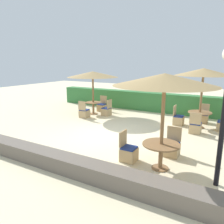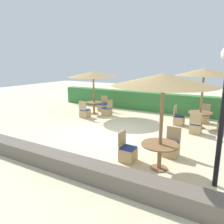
{
  "view_description": "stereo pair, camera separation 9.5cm",
  "coord_description": "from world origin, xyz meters",
  "views": [
    {
      "loc": [
        4.44,
        -7.23,
        2.97
      ],
      "look_at": [
        0.0,
        0.6,
        0.9
      ],
      "focal_mm": 35.0,
      "sensor_mm": 36.0,
      "label": 1
    },
    {
      "loc": [
        4.53,
        -7.18,
        2.97
      ],
      "look_at": [
        0.0,
        0.6,
        0.9
      ],
      "focal_mm": 35.0,
      "sensor_mm": 36.0,
      "label": 2
    }
  ],
  "objects": [
    {
      "name": "parasol_back_left",
      "position": [
        -2.63,
        3.04,
        2.28
      ],
      "size": [
        2.88,
        2.88,
        2.45
      ],
      "color": "olive",
      "rests_on": "ground_plane"
    },
    {
      "name": "parasol_back_right",
      "position": [
        3.15,
        3.19,
        2.53
      ],
      "size": [
        2.49,
        2.49,
        2.71
      ],
      "color": "olive",
      "rests_on": "ground_plane"
    },
    {
      "name": "parasol_front_right",
      "position": [
        2.82,
        -1.58,
        2.51
      ],
      "size": [
        2.73,
        2.73,
        2.68
      ],
      "color": "olive",
      "rests_on": "ground_plane"
    },
    {
      "name": "patio_chair_back_right_east",
      "position": [
        4.14,
        3.16,
        0.26
      ],
      "size": [
        0.46,
        0.46,
        0.93
      ],
      "rotation": [
        0.0,
        0.0,
        1.57
      ],
      "color": "tan",
      "rests_on": "ground_plane"
    },
    {
      "name": "patio_chair_back_left_east",
      "position": [
        -1.77,
        3.1,
        0.26
      ],
      "size": [
        0.46,
        0.46,
        0.93
      ],
      "rotation": [
        0.0,
        0.0,
        1.57
      ],
      "color": "tan",
      "rests_on": "ground_plane"
    },
    {
      "name": "ground_plane",
      "position": [
        0.0,
        0.0,
        0.0
      ],
      "size": [
        40.0,
        40.0,
        0.0
      ],
      "primitive_type": "plane",
      "color": "beige"
    },
    {
      "name": "patio_chair_front_right_west",
      "position": [
        1.81,
        -1.57,
        0.26
      ],
      "size": [
        0.46,
        0.46,
        0.93
      ],
      "rotation": [
        0.0,
        0.0,
        -1.57
      ],
      "color": "tan",
      "rests_on": "ground_plane"
    },
    {
      "name": "patio_chair_back_left_south",
      "position": [
        -2.59,
        2.1,
        0.26
      ],
      "size": [
        0.46,
        0.46,
        0.93
      ],
      "color": "tan",
      "rests_on": "ground_plane"
    },
    {
      "name": "patio_chair_back_right_north",
      "position": [
        3.2,
        4.19,
        0.26
      ],
      "size": [
        0.46,
        0.46,
        0.93
      ],
      "rotation": [
        0.0,
        0.0,
        3.14
      ],
      "color": "tan",
      "rests_on": "ground_plane"
    },
    {
      "name": "patio_chair_back_left_north",
      "position": [
        -2.62,
        3.94,
        0.26
      ],
      "size": [
        0.46,
        0.46,
        0.93
      ],
      "rotation": [
        0.0,
        0.0,
        3.14
      ],
      "color": "tan",
      "rests_on": "ground_plane"
    },
    {
      "name": "round_table_front_right",
      "position": [
        2.82,
        -1.58,
        0.58
      ],
      "size": [
        1.05,
        1.05,
        0.75
      ],
      "color": "olive",
      "rests_on": "ground_plane"
    },
    {
      "name": "patio_chair_back_right_south",
      "position": [
        3.14,
        2.23,
        0.26
      ],
      "size": [
        0.46,
        0.46,
        0.93
      ],
      "color": "tan",
      "rests_on": "ground_plane"
    },
    {
      "name": "round_table_back_left",
      "position": [
        -2.63,
        3.04,
        0.52
      ],
      "size": [
        0.9,
        0.9,
        0.7
      ],
      "color": "olive",
      "rests_on": "ground_plane"
    },
    {
      "name": "patio_chair_back_right_west",
      "position": [
        2.2,
        3.2,
        0.26
      ],
      "size": [
        0.46,
        0.46,
        0.93
      ],
      "rotation": [
        0.0,
        0.0,
        -1.57
      ],
      "color": "tan",
      "rests_on": "ground_plane"
    },
    {
      "name": "patio_chair_front_right_north",
      "position": [
        2.87,
        -0.54,
        0.26
      ],
      "size": [
        0.46,
        0.46,
        0.93
      ],
      "rotation": [
        0.0,
        0.0,
        3.14
      ],
      "color": "tan",
      "rests_on": "ground_plane"
    },
    {
      "name": "stone_border",
      "position": [
        0.0,
        -3.02,
        0.22
      ],
      "size": [
        10.0,
        0.56,
        0.44
      ],
      "primitive_type": "cube",
      "color": "#6B6056",
      "rests_on": "ground_plane"
    },
    {
      "name": "round_table_back_right",
      "position": [
        3.15,
        3.19,
        0.58
      ],
      "size": [
        1.05,
        1.05,
        0.74
      ],
      "color": "olive",
      "rests_on": "ground_plane"
    },
    {
      "name": "hedge_row",
      "position": [
        0.0,
        5.53,
        0.57
      ],
      "size": [
        13.0,
        0.7,
        1.14
      ],
      "primitive_type": "cube",
      "color": "#387A3D",
      "rests_on": "ground_plane"
    }
  ]
}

